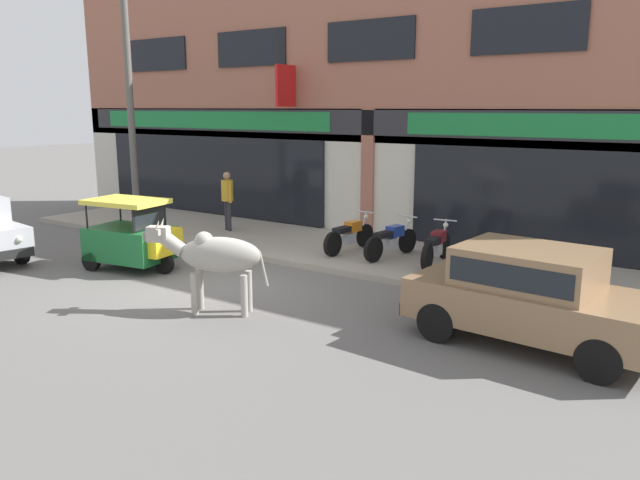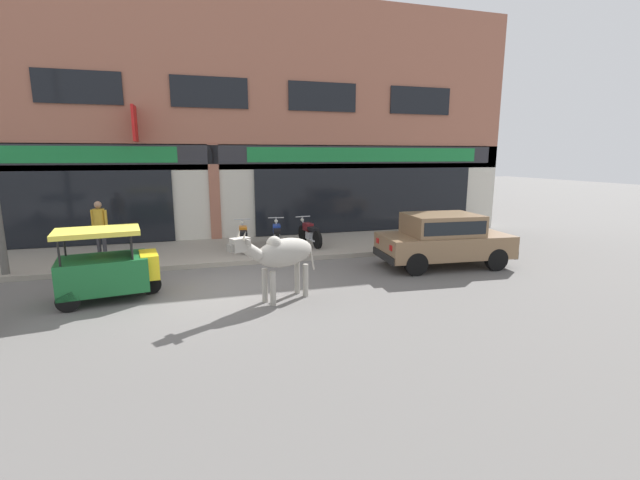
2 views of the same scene
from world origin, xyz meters
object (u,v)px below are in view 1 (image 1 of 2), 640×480
Objects in this scene: motorcycle_1 at (391,240)px; motorcycle_2 at (436,246)px; auto_rickshaw at (133,239)px; pedestrian at (227,195)px; car_1 at (531,292)px; cow at (215,255)px; motorcycle_0 at (349,235)px; utility_pole at (131,114)px.

motorcycle_1 is 1.09m from motorcycle_2.
auto_rickshaw is at bearing -139.98° from motorcycle_1.
car_1 is at bearing -20.63° from pedestrian.
pedestrian reaches higher than cow.
car_1 is at bearing -47.85° from motorcycle_2.
cow reaches higher than motorcycle_1.
motorcycle_0 is at bearing -3.78° from pedestrian.
auto_rickshaw is at bearing -40.68° from utility_pole.
auto_rickshaw reaches higher than motorcycle_2.
car_1 is at bearing 2.79° from auto_rickshaw.
utility_pole reaches higher than motorcycle_1.
motorcycle_0 and motorcycle_2 have the same top height.
utility_pole is (-2.73, 2.35, 2.60)m from auto_rickshaw.
cow is 3.71m from auto_rickshaw.
car_1 is at bearing -9.95° from utility_pole.
motorcycle_0 is 1.00× the size of motorcycle_2.
cow is at bearing -17.71° from auto_rickshaw.
motorcycle_0 is 1.13× the size of pedestrian.
utility_pole is (-7.06, -1.28, 2.74)m from motorcycle_1.
utility_pole reaches higher than auto_rickshaw.
cow reaches higher than car_1.
pedestrian is at bearing 101.94° from auto_rickshaw.
auto_rickshaw is 4.44m from utility_pole.
pedestrian is (-4.07, 0.27, 0.60)m from motorcycle_0.
pedestrian is 0.26× the size of utility_pole.
cow is 0.32× the size of utility_pole.
pedestrian is at bearing 159.37° from car_1.
pedestrian reaches higher than car_1.
motorcycle_1 is at bearing 2.52° from motorcycle_0.
car_1 is 2.05× the size of motorcycle_1.
utility_pole is (-11.07, 1.94, 2.45)m from car_1.
motorcycle_2 is (1.90, 4.76, -0.48)m from cow.
auto_rickshaw is at bearing -132.24° from motorcycle_0.
auto_rickshaw reaches higher than car_1.
car_1 is 4.37m from motorcycle_2.
auto_rickshaw is 3.97m from pedestrian.
cow is 6.60m from pedestrian.
car_1 is 9.78m from pedestrian.
motorcycle_0 is 6.70m from utility_pole.
motorcycle_1 and motorcycle_2 have the same top height.
motorcycle_0 is 1.00× the size of motorcycle_1.
motorcycle_1 is at bearing -2.47° from pedestrian.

